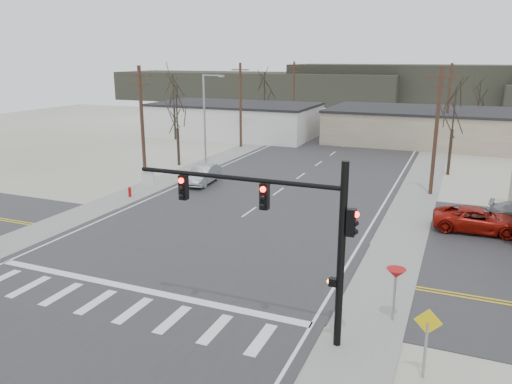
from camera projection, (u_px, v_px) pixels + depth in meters
ground at (193, 252)px, 28.21m from camera, size 140.00×140.00×0.00m
main_road at (282, 189)px, 41.57m from camera, size 18.00×110.00×0.05m
cross_road at (193, 251)px, 28.21m from camera, size 90.00×10.00×0.04m
sidewalk_left at (200, 167)px, 49.96m from camera, size 3.00×90.00×0.06m
sidewalk_right at (421, 187)px, 42.08m from camera, size 3.00×90.00×0.06m
traffic_signal_mast at (292, 224)px, 18.53m from camera, size 8.95×0.43×7.20m
fire_hydrant at (130, 192)px, 39.01m from camera, size 0.24×0.24×0.87m
yield_sign at (396, 275)px, 20.28m from camera, size 0.80×0.80×2.35m
diamond_sign at (427, 336)px, 16.73m from camera, size 0.92×0.10×2.61m
building_left_far at (235, 120)px, 69.20m from camera, size 22.30×12.30×4.50m
building_right_far at (434, 126)px, 63.12m from camera, size 26.30×14.30×4.30m
upole_left_b at (142, 124)px, 41.81m from camera, size 2.20×0.30×10.00m
upole_left_c at (241, 104)px, 59.62m from camera, size 2.20×0.30×10.00m
upole_left_d at (294, 93)px, 77.43m from camera, size 2.20×0.30×10.00m
upole_right_a at (436, 130)px, 38.60m from camera, size 2.20×0.30×10.00m
upole_right_b at (448, 105)px, 58.20m from camera, size 2.20×0.30×10.00m
streetlight_main at (206, 114)px, 50.49m from camera, size 2.40×0.25×9.00m
tree_left_near at (177, 114)px, 49.49m from camera, size 3.30×3.30×7.35m
tree_right_mid at (454, 111)px, 45.17m from camera, size 3.74×3.74×8.33m
tree_left_far at (264, 88)px, 72.74m from camera, size 3.96×3.96×8.82m
tree_right_far at (480, 96)px, 67.49m from camera, size 3.52×3.52×7.84m
tree_left_mid at (174, 92)px, 65.03m from camera, size 3.96×3.96×8.82m
hill_left at (254, 87)px, 122.24m from camera, size 70.00×18.00×7.00m
hill_center at (476, 87)px, 106.96m from camera, size 80.00×18.00×9.00m
sedan_crossing at (203, 175)px, 43.05m from camera, size 2.16×4.97×1.59m
car_far_a at (377, 130)px, 69.81m from camera, size 2.91×5.25×1.44m
car_far_b at (358, 117)px, 84.82m from camera, size 2.68×4.76×1.53m
car_parked_red at (478, 220)px, 31.21m from camera, size 5.52×2.69×1.51m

